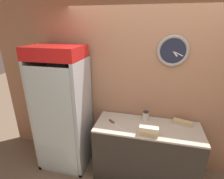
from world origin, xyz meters
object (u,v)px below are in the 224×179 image
at_px(sandwich_flat_left, 182,122).
at_px(beverage_cooler, 64,104).
at_px(sandwich_stack_bottom, 149,133).
at_px(sandwich_stack_middle, 149,129).
at_px(chefs_knife, 114,123).
at_px(condiment_jar, 146,116).

bearing_deg(sandwich_flat_left, beverage_cooler, -175.24).
distance_m(sandwich_stack_bottom, sandwich_flat_left, 0.61).
xyz_separation_m(sandwich_stack_middle, sandwich_flat_left, (0.47, 0.39, -0.07)).
xyz_separation_m(sandwich_stack_bottom, sandwich_flat_left, (0.47, 0.39, -0.00)).
relative_size(sandwich_stack_bottom, chefs_knife, 0.93).
relative_size(sandwich_flat_left, chefs_knife, 0.99).
relative_size(sandwich_stack_bottom, sandwich_flat_left, 0.94).
distance_m(sandwich_flat_left, condiment_jar, 0.53).
distance_m(sandwich_stack_bottom, chefs_knife, 0.53).
relative_size(sandwich_flat_left, condiment_jar, 1.95).
height_order(sandwich_flat_left, condiment_jar, condiment_jar).
bearing_deg(sandwich_flat_left, condiment_jar, 179.87).
bearing_deg(condiment_jar, sandwich_flat_left, -0.13).
bearing_deg(sandwich_stack_middle, chefs_knife, 161.69).
distance_m(beverage_cooler, sandwich_stack_middle, 1.36).
bearing_deg(condiment_jar, sandwich_stack_bottom, -80.89).
relative_size(beverage_cooler, sandwich_stack_middle, 7.92).
xyz_separation_m(beverage_cooler, sandwich_stack_middle, (1.34, -0.24, -0.11)).
bearing_deg(sandwich_flat_left, sandwich_stack_bottom, -140.18).
xyz_separation_m(sandwich_stack_bottom, sandwich_stack_middle, (0.00, 0.00, 0.06)).
bearing_deg(chefs_knife, sandwich_flat_left, 12.97).
bearing_deg(chefs_knife, sandwich_stack_bottom, -18.31).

